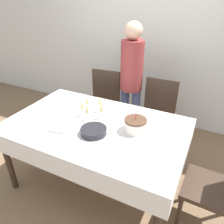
# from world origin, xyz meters

# --- Properties ---
(ground_plane) EXTENTS (12.00, 12.00, 0.00)m
(ground_plane) POSITION_xyz_m (0.00, 0.00, 0.00)
(ground_plane) COLOR brown
(wall_back) EXTENTS (8.00, 0.05, 2.70)m
(wall_back) POSITION_xyz_m (0.00, 1.66, 1.35)
(wall_back) COLOR silver
(wall_back) RESTS_ON ground_plane
(dining_table) EXTENTS (1.70, 1.07, 0.76)m
(dining_table) POSITION_xyz_m (0.00, 0.00, 0.66)
(dining_table) COLOR white
(dining_table) RESTS_ON ground_plane
(dining_chair_far_left) EXTENTS (0.45, 0.45, 0.95)m
(dining_chair_far_left) POSITION_xyz_m (-0.38, 0.86, 0.52)
(dining_chair_far_left) COLOR #38281E
(dining_chair_far_left) RESTS_ON ground_plane
(dining_chair_far_right) EXTENTS (0.42, 0.42, 0.95)m
(dining_chair_far_right) POSITION_xyz_m (0.38, 0.86, 0.52)
(dining_chair_far_right) COLOR #38281E
(dining_chair_far_right) RESTS_ON ground_plane
(dining_chair_right_end) EXTENTS (0.44, 0.44, 0.95)m
(dining_chair_right_end) POSITION_xyz_m (1.17, -0.00, 0.52)
(dining_chair_right_end) COLOR #38281E
(dining_chair_right_end) RESTS_ON ground_plane
(birthday_cake) EXTENTS (0.20, 0.20, 0.20)m
(birthday_cake) POSITION_xyz_m (0.37, 0.07, 0.82)
(birthday_cake) COLOR silver
(birthday_cake) RESTS_ON dining_table
(champagne_tray) EXTENTS (0.34, 0.34, 0.18)m
(champagne_tray) POSITION_xyz_m (-0.12, 0.13, 0.84)
(champagne_tray) COLOR silver
(champagne_tray) RESTS_ON dining_table
(plate_stack_main) EXTENTS (0.24, 0.24, 0.06)m
(plate_stack_main) POSITION_xyz_m (0.06, -0.14, 0.79)
(plate_stack_main) COLOR black
(plate_stack_main) RESTS_ON dining_table
(cake_knife) EXTENTS (0.30, 0.08, 0.00)m
(cake_knife) POSITION_xyz_m (0.36, -0.15, 0.76)
(cake_knife) COLOR silver
(cake_knife) RESTS_ON dining_table
(fork_pile) EXTENTS (0.18, 0.10, 0.02)m
(fork_pile) POSITION_xyz_m (-0.25, -0.26, 0.77)
(fork_pile) COLOR silver
(fork_pile) RESTS_ON dining_table
(napkin_pile) EXTENTS (0.15, 0.15, 0.01)m
(napkin_pile) POSITION_xyz_m (-0.26, -0.09, 0.77)
(napkin_pile) COLOR white
(napkin_pile) RESTS_ON dining_table
(person_standing) EXTENTS (0.28, 0.28, 1.59)m
(person_standing) POSITION_xyz_m (-0.01, 0.93, 0.96)
(person_standing) COLOR #3F4C72
(person_standing) RESTS_ON ground_plane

